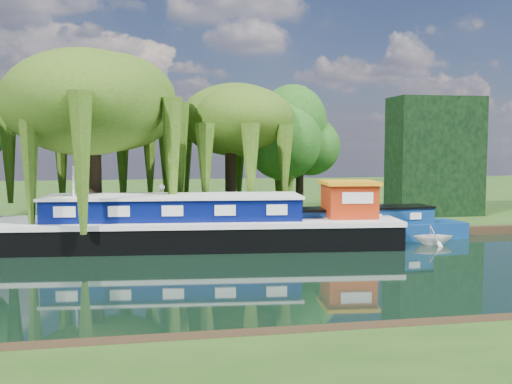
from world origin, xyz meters
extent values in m
plane|color=black|center=(0.00, 0.00, 0.00)|extent=(120.00, 120.00, 0.00)
cube|color=#1B3C10|center=(0.00, 34.00, 0.23)|extent=(120.00, 52.00, 0.45)
cube|color=black|center=(2.20, 6.99, 0.51)|extent=(20.77, 6.42, 1.36)
cube|color=silver|center=(2.20, 6.99, 1.31)|extent=(20.89, 6.52, 0.25)
cube|color=#050D4B|center=(1.07, 7.09, 1.98)|extent=(12.92, 4.43, 1.08)
cube|color=silver|center=(1.07, 7.09, 2.59)|extent=(13.17, 4.68, 0.14)
cube|color=#9E260B|center=(10.12, 6.25, 2.29)|extent=(2.72, 2.72, 1.70)
cube|color=orange|center=(10.12, 6.25, 3.24)|extent=(3.03, 3.03, 0.18)
cylinder|color=silver|center=(-3.90, 7.56, 2.80)|extent=(0.11, 0.11, 2.73)
cube|color=navy|center=(10.45, 7.16, 0.37)|extent=(13.70, 3.41, 1.02)
cube|color=navy|center=(10.45, 7.16, 1.30)|extent=(9.60, 2.50, 0.85)
cube|color=black|center=(10.45, 7.16, 1.78)|extent=(9.72, 2.63, 0.11)
cube|color=silver|center=(6.98, 5.99, 1.35)|extent=(0.68, 0.11, 0.36)
cube|color=silver|center=(9.34, 6.19, 1.35)|extent=(0.68, 0.11, 0.36)
cube|color=silver|center=(11.70, 6.40, 1.35)|extent=(0.68, 0.11, 0.36)
cube|color=silver|center=(14.07, 6.60, 1.35)|extent=(0.68, 0.11, 0.36)
imported|color=silver|center=(14.45, 5.35, 0.00)|extent=(2.31, 2.07, 1.10)
cylinder|color=black|center=(-3.11, 10.50, 3.26)|extent=(0.73, 0.73, 5.62)
ellipsoid|color=#344C10|center=(-3.11, 10.50, 7.32)|extent=(7.84, 7.84, 5.07)
cylinder|color=black|center=(4.85, 13.32, 2.80)|extent=(0.66, 0.66, 4.70)
ellipsoid|color=#344C10|center=(4.85, 13.32, 6.20)|extent=(6.42, 6.42, 4.15)
cylinder|color=black|center=(9.59, 14.30, 3.29)|extent=(0.53, 0.53, 5.67)
ellipsoid|color=#194C13|center=(9.59, 14.30, 5.61)|extent=(4.54, 4.54, 4.54)
cube|color=black|center=(19.00, 14.00, 4.45)|extent=(6.00, 3.00, 8.00)
cylinder|color=silver|center=(0.50, 10.50, 1.55)|extent=(0.10, 0.10, 2.20)
sphere|color=white|center=(0.50, 10.50, 2.83)|extent=(0.36, 0.36, 0.36)
cylinder|color=silver|center=(-4.00, 8.40, 0.95)|extent=(0.16, 0.16, 1.00)
cylinder|color=silver|center=(3.00, 8.40, 0.95)|extent=(0.16, 0.16, 1.00)
cylinder|color=silver|center=(9.00, 8.40, 0.95)|extent=(0.16, 0.16, 1.00)
camera|label=1|loc=(-0.08, -22.07, 5.14)|focal=40.00mm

